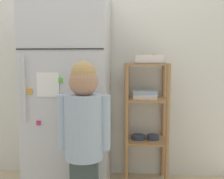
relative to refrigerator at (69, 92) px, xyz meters
name	(u,v)px	position (x,y,z in m)	size (l,w,h in m)	color
kitchen_wall_back	(100,63)	(0.23, 0.33, 0.25)	(2.58, 0.03, 2.17)	silver
refrigerator	(69,92)	(0.00, 0.00, 0.00)	(0.66, 0.64, 1.67)	silver
child_standing	(84,126)	(0.21, -0.52, -0.17)	(0.36, 0.26, 1.10)	#3B4A48
pantry_shelf_unit	(146,111)	(0.66, 0.13, -0.18)	(0.38, 0.34, 1.08)	#9E7247
fruit_bin	(149,59)	(0.68, 0.13, 0.28)	(0.25, 0.16, 0.08)	white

